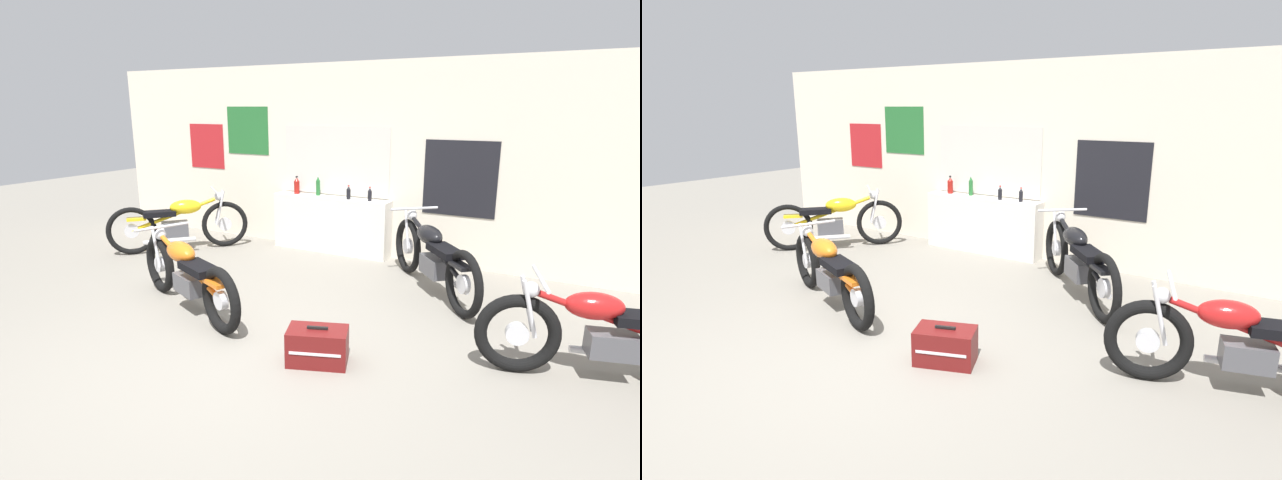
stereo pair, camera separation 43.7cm
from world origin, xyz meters
TOP-DOWN VIEW (x-y plane):
  - ground_plane at (0.00, 0.00)m, footprint 24.00×24.00m
  - wall_back at (-0.02, 3.60)m, footprint 10.00×0.07m
  - sill_counter at (-0.69, 3.42)m, footprint 1.88×0.28m
  - bottle_leftmost at (-1.30, 3.43)m, footprint 0.09×0.09m
  - bottle_left_center at (-0.93, 3.45)m, footprint 0.06×0.06m
  - bottle_center at (-0.38, 3.38)m, footprint 0.06×0.06m
  - bottle_right_center at (-0.05, 3.39)m, footprint 0.06×0.06m
  - motorcycle_red at (2.98, 1.12)m, footprint 1.96×0.77m
  - motorcycle_orange at (-1.00, 0.63)m, footprint 2.06×0.98m
  - motorcycle_black at (1.19, 2.46)m, footprint 1.55×1.76m
  - motorcycle_yellow at (-2.78, 2.36)m, footprint 1.49×1.63m
  - hard_case_darkred at (0.82, 0.27)m, footprint 0.60×0.47m

SIDE VIEW (x-z plane):
  - ground_plane at x=0.00m, z-range 0.00..0.00m
  - hard_case_darkred at x=0.82m, z-range -0.01..0.33m
  - motorcycle_red at x=2.98m, z-range -0.02..0.84m
  - motorcycle_orange at x=-1.00m, z-range -0.01..0.83m
  - sill_counter at x=-0.69m, z-range 0.00..0.86m
  - motorcycle_black at x=1.19m, z-range -0.02..0.90m
  - motorcycle_yellow at x=-2.78m, z-range -0.02..0.91m
  - bottle_right_center at x=-0.05m, z-range 0.84..1.05m
  - bottle_center at x=-0.38m, z-range 0.84..1.05m
  - bottle_leftmost at x=-1.30m, z-range 0.84..1.12m
  - bottle_left_center at x=-0.93m, z-range 0.84..1.15m
  - wall_back at x=-0.02m, z-range 0.00..2.80m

